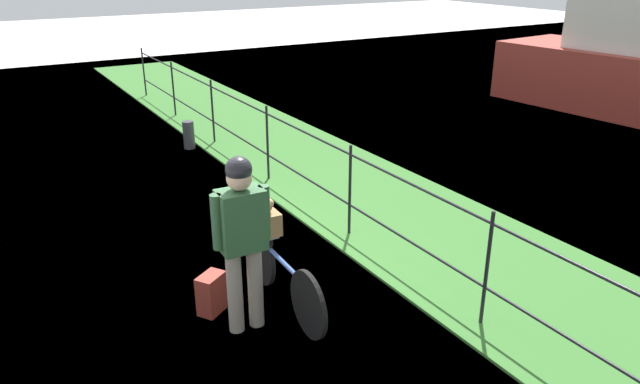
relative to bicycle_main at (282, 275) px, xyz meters
name	(u,v)px	position (x,y,z in m)	size (l,w,h in m)	color
ground_plane	(203,274)	(-1.00, -0.46, -0.34)	(60.00, 60.00, 0.00)	beige
grass_strip	(405,219)	(-1.00, 2.32, -0.33)	(27.00, 2.40, 0.03)	#38702D
iron_fence	(350,184)	(-1.00, 1.45, 0.34)	(18.04, 0.04, 1.17)	black
bicycle_main	(282,275)	(0.00, 0.00, 0.00)	(1.72, 0.17, 0.65)	black
wooden_crate	(264,221)	(-0.40, 0.02, 0.42)	(0.36, 0.24, 0.23)	olive
terrier_dog	(264,204)	(-0.37, 0.02, 0.61)	(0.32, 0.15, 0.18)	tan
cyclist_person	(242,230)	(0.15, -0.46, 0.66)	(0.28, 0.54, 1.68)	gray
backpack_on_paving	(212,293)	(-0.26, -0.64, -0.14)	(0.28, 0.18, 0.40)	maroon
mooring_bollard	(189,135)	(-5.43, 0.95, -0.09)	(0.20, 0.20, 0.50)	#38383D
moored_boat_near	(627,66)	(-3.18, 10.06, 0.66)	(5.51, 2.66, 4.32)	#9E3328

